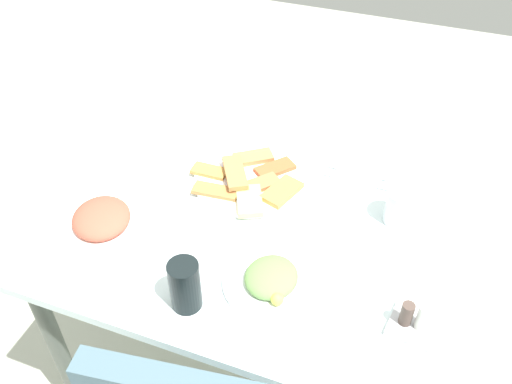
{
  "coord_description": "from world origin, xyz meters",
  "views": [
    {
      "loc": [
        -0.34,
        0.94,
        1.7
      ],
      "look_at": [
        0.03,
        -0.04,
        0.77
      ],
      "focal_mm": 38.47,
      "sensor_mm": 36.0,
      "label": 1
    }
  ],
  "objects_px": {
    "dining_table": "(261,239)",
    "soda_can": "(185,285)",
    "pide_platter": "(249,180)",
    "paper_napkin": "(356,177)",
    "salad_plate_greens": "(271,280)",
    "spoon": "(355,180)",
    "salad_plate_rice": "(102,220)",
    "condiment_caddy": "(413,321)",
    "fork": "(358,172)",
    "drinking_glass": "(402,207)"
  },
  "relations": [
    {
      "from": "pide_platter",
      "to": "paper_napkin",
      "type": "relative_size",
      "value": 2.67
    },
    {
      "from": "dining_table",
      "to": "spoon",
      "type": "height_order",
      "value": "spoon"
    },
    {
      "from": "salad_plate_greens",
      "to": "drinking_glass",
      "type": "xyz_separation_m",
      "value": [
        -0.23,
        -0.3,
        0.03
      ]
    },
    {
      "from": "dining_table",
      "to": "spoon",
      "type": "distance_m",
      "value": 0.3
    },
    {
      "from": "dining_table",
      "to": "pide_platter",
      "type": "relative_size",
      "value": 3.28
    },
    {
      "from": "fork",
      "to": "condiment_caddy",
      "type": "relative_size",
      "value": 1.8
    },
    {
      "from": "pide_platter",
      "to": "salad_plate_greens",
      "type": "height_order",
      "value": "salad_plate_greens"
    },
    {
      "from": "soda_can",
      "to": "salad_plate_greens",
      "type": "bearing_deg",
      "value": -143.16
    },
    {
      "from": "dining_table",
      "to": "soda_can",
      "type": "distance_m",
      "value": 0.35
    },
    {
      "from": "fork",
      "to": "spoon",
      "type": "relative_size",
      "value": 1.0
    },
    {
      "from": "paper_napkin",
      "to": "fork",
      "type": "xyz_separation_m",
      "value": [
        0.0,
        -0.02,
        0.0
      ]
    },
    {
      "from": "salad_plate_rice",
      "to": "spoon",
      "type": "xyz_separation_m",
      "value": [
        -0.54,
        -0.38,
        -0.01
      ]
    },
    {
      "from": "dining_table",
      "to": "soda_can",
      "type": "height_order",
      "value": "soda_can"
    },
    {
      "from": "dining_table",
      "to": "salad_plate_rice",
      "type": "distance_m",
      "value": 0.41
    },
    {
      "from": "dining_table",
      "to": "drinking_glass",
      "type": "height_order",
      "value": "drinking_glass"
    },
    {
      "from": "dining_table",
      "to": "salad_plate_rice",
      "type": "bearing_deg",
      "value": 26.18
    },
    {
      "from": "drinking_glass",
      "to": "paper_napkin",
      "type": "xyz_separation_m",
      "value": [
        0.13,
        -0.13,
        -0.05
      ]
    },
    {
      "from": "soda_can",
      "to": "spoon",
      "type": "relative_size",
      "value": 0.67
    },
    {
      "from": "pide_platter",
      "to": "fork",
      "type": "distance_m",
      "value": 0.3
    },
    {
      "from": "pide_platter",
      "to": "fork",
      "type": "bearing_deg",
      "value": -151.73
    },
    {
      "from": "dining_table",
      "to": "condiment_caddy",
      "type": "relative_size",
      "value": 9.87
    },
    {
      "from": "soda_can",
      "to": "paper_napkin",
      "type": "xyz_separation_m",
      "value": [
        -0.25,
        -0.54,
        -0.06
      ]
    },
    {
      "from": "pide_platter",
      "to": "condiment_caddy",
      "type": "bearing_deg",
      "value": 146.83
    },
    {
      "from": "dining_table",
      "to": "fork",
      "type": "bearing_deg",
      "value": -128.0
    },
    {
      "from": "dining_table",
      "to": "salad_plate_greens",
      "type": "height_order",
      "value": "salad_plate_greens"
    },
    {
      "from": "salad_plate_greens",
      "to": "spoon",
      "type": "xyz_separation_m",
      "value": [
        -0.1,
        -0.41,
        -0.01
      ]
    },
    {
      "from": "salad_plate_greens",
      "to": "spoon",
      "type": "height_order",
      "value": "salad_plate_greens"
    },
    {
      "from": "spoon",
      "to": "dining_table",
      "type": "bearing_deg",
      "value": 49.08
    },
    {
      "from": "salad_plate_rice",
      "to": "paper_napkin",
      "type": "bearing_deg",
      "value": -143.59
    },
    {
      "from": "pide_platter",
      "to": "dining_table",
      "type": "bearing_deg",
      "value": 124.26
    },
    {
      "from": "dining_table",
      "to": "condiment_caddy",
      "type": "bearing_deg",
      "value": 152.95
    },
    {
      "from": "salad_plate_greens",
      "to": "condiment_caddy",
      "type": "relative_size",
      "value": 2.12
    },
    {
      "from": "paper_napkin",
      "to": "spoon",
      "type": "distance_m",
      "value": 0.02
    },
    {
      "from": "paper_napkin",
      "to": "condiment_caddy",
      "type": "distance_m",
      "value": 0.48
    },
    {
      "from": "pide_platter",
      "to": "soda_can",
      "type": "height_order",
      "value": "soda_can"
    },
    {
      "from": "pide_platter",
      "to": "drinking_glass",
      "type": "bearing_deg",
      "value": 179.48
    },
    {
      "from": "pide_platter",
      "to": "soda_can",
      "type": "distance_m",
      "value": 0.42
    },
    {
      "from": "dining_table",
      "to": "salad_plate_rice",
      "type": "height_order",
      "value": "salad_plate_rice"
    },
    {
      "from": "dining_table",
      "to": "salad_plate_rice",
      "type": "xyz_separation_m",
      "value": [
        0.35,
        0.17,
        0.11
      ]
    },
    {
      "from": "salad_plate_rice",
      "to": "soda_can",
      "type": "xyz_separation_m",
      "value": [
        -0.3,
        0.14,
        0.04
      ]
    },
    {
      "from": "dining_table",
      "to": "paper_napkin",
      "type": "height_order",
      "value": "paper_napkin"
    },
    {
      "from": "drinking_glass",
      "to": "spoon",
      "type": "relative_size",
      "value": 0.51
    },
    {
      "from": "dining_table",
      "to": "soda_can",
      "type": "bearing_deg",
      "value": 80.34
    },
    {
      "from": "drinking_glass",
      "to": "fork",
      "type": "relative_size",
      "value": 0.51
    },
    {
      "from": "soda_can",
      "to": "fork",
      "type": "bearing_deg",
      "value": -113.71
    },
    {
      "from": "paper_napkin",
      "to": "salad_plate_greens",
      "type": "bearing_deg",
      "value": 77.48
    },
    {
      "from": "dining_table",
      "to": "salad_plate_greens",
      "type": "bearing_deg",
      "value": 115.89
    },
    {
      "from": "salad_plate_rice",
      "to": "condiment_caddy",
      "type": "bearing_deg",
      "value": 177.42
    },
    {
      "from": "drinking_glass",
      "to": "spoon",
      "type": "height_order",
      "value": "drinking_glass"
    },
    {
      "from": "dining_table",
      "to": "fork",
      "type": "xyz_separation_m",
      "value": [
        -0.19,
        -0.25,
        0.1
      ]
    }
  ]
}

